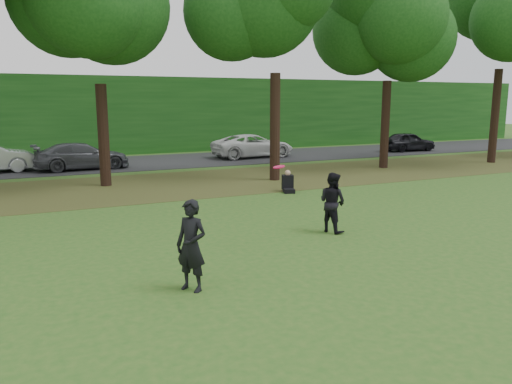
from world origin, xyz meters
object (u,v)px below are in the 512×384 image
Objects in this scene: player_right at (332,202)px; seated_person at (288,184)px; player_left at (191,246)px; frisbee at (279,167)px.

player_right reaches higher than seated_person.
seated_person is at bearing 104.77° from player_left.
player_left reaches higher than seated_person.
frisbee is 7.66m from seated_person.
frisbee is (-2.00, -0.74, 1.15)m from player_right.
seated_person is at bearing 59.60° from frisbee.
player_right is 2.42m from frisbee.
player_right is 6.01m from seated_person.
player_right is 4.47× the size of frisbee.
player_left is 5.29m from player_right.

